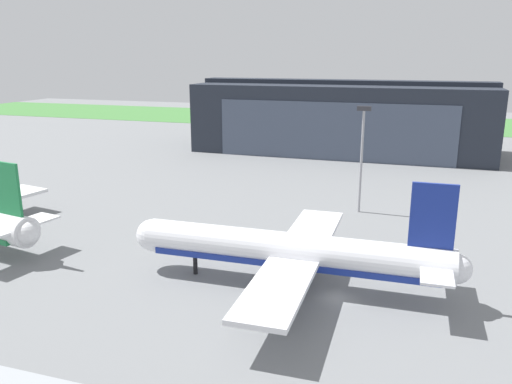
# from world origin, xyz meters

# --- Properties ---
(ground_plane) EXTENTS (440.00, 440.00, 0.00)m
(ground_plane) POSITION_xyz_m (0.00, 0.00, 0.00)
(ground_plane) COLOR slate
(grass_field_strip) EXTENTS (440.00, 56.00, 0.08)m
(grass_field_strip) POSITION_xyz_m (0.00, 164.16, 0.04)
(grass_field_strip) COLOR #45813D
(grass_field_strip) RESTS_ON ground_plane
(maintenance_hangar) EXTENTS (81.24, 29.14, 20.24)m
(maintenance_hangar) POSITION_xyz_m (-14.18, 93.15, 9.66)
(maintenance_hangar) COLOR #232833
(maintenance_hangar) RESTS_ON ground_plane
(airliner_near_right) EXTENTS (40.52, 35.15, 13.99)m
(airliner_near_right) POSITION_xyz_m (-5.90, 1.39, 4.47)
(airliner_near_right) COLOR white
(airliner_near_right) RESTS_ON ground_plane
(apron_light_mast) EXTENTS (2.40, 0.50, 18.71)m
(apron_light_mast) POSITION_xyz_m (-1.75, 34.69, 10.98)
(apron_light_mast) COLOR #99999E
(apron_light_mast) RESTS_ON ground_plane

